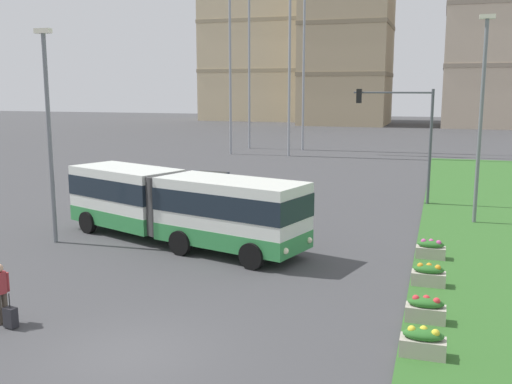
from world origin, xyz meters
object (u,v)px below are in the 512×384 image
at_px(flower_planter_1, 426,309).
at_px(streetlight_median, 481,113).
at_px(articulated_bus, 179,205).
at_px(apartment_tower_west, 257,1).
at_px(traffic_light_far_right, 405,126).
at_px(car_white_van, 208,187).
at_px(pedestrian_crossing, 0,289).
at_px(flower_planter_2, 429,275).
at_px(flower_planter_3, 431,249).
at_px(streetlight_left, 49,128).
at_px(apartment_tower_centre, 499,9).
at_px(rolling_suitcase, 11,317).
at_px(flower_planter_0, 423,342).
at_px(apartment_tower_westcentre, 349,3).

xyz_separation_m(flower_planter_1, streetlight_median, (1.90, 13.60, 4.97)).
xyz_separation_m(articulated_bus, apartment_tower_west, (-26.65, 95.88, 22.36)).
bearing_deg(traffic_light_far_right, articulated_bus, -125.75).
xyz_separation_m(car_white_van, pedestrian_crossing, (1.63, -19.26, 0.25)).
relative_size(flower_planter_2, flower_planter_3, 1.00).
bearing_deg(apartment_tower_west, pedestrian_crossing, -76.35).
bearing_deg(flower_planter_2, flower_planter_1, -90.00).
relative_size(streetlight_left, apartment_tower_centre, 0.23).
distance_m(flower_planter_1, streetlight_left, 16.69).
xyz_separation_m(car_white_van, streetlight_median, (14.89, -2.09, 4.64)).
bearing_deg(pedestrian_crossing, flower_planter_3, 41.65).
distance_m(pedestrian_crossing, rolling_suitcase, 0.85).
bearing_deg(car_white_van, streetlight_left, -102.33).
height_order(flower_planter_0, flower_planter_2, same).
distance_m(car_white_van, streetlight_median, 15.74).
xyz_separation_m(flower_planter_0, traffic_light_far_right, (-1.80, 20.00, 4.04)).
bearing_deg(apartment_tower_westcentre, streetlight_median, -76.61).
distance_m(flower_planter_2, apartment_tower_west, 107.88).
distance_m(flower_planter_2, streetlight_left, 16.14).
distance_m(articulated_bus, flower_planter_0, 13.21).
bearing_deg(pedestrian_crossing, streetlight_median, 52.31).
bearing_deg(flower_planter_3, flower_planter_0, -90.00).
bearing_deg(flower_planter_2, apartment_tower_west, 110.55).
height_order(streetlight_left, apartment_tower_centre, apartment_tower_centre).
relative_size(articulated_bus, rolling_suitcase, 12.32).
xyz_separation_m(flower_planter_3, apartment_tower_west, (-36.95, 95.25, 23.59)).
relative_size(car_white_van, streetlight_left, 0.50).
bearing_deg(streetlight_median, rolling_suitcase, -126.42).
distance_m(rolling_suitcase, flower_planter_1, 11.54).
bearing_deg(rolling_suitcase, streetlight_median, 53.58).
bearing_deg(pedestrian_crossing, car_white_van, 94.85).
bearing_deg(apartment_tower_west, streetlight_median, -66.22).
bearing_deg(articulated_bus, flower_planter_3, 3.49).
distance_m(articulated_bus, pedestrian_crossing, 9.56).
relative_size(flower_planter_1, streetlight_median, 0.11).
xyz_separation_m(streetlight_median, apartment_tower_centre, (6.23, 78.45, 14.11)).
bearing_deg(articulated_bus, flower_planter_1, -29.83).
xyz_separation_m(flower_planter_2, flower_planter_3, (0.00, 3.31, 0.00)).
bearing_deg(pedestrian_crossing, streetlight_left, 117.08).
relative_size(flower_planter_0, streetlight_left, 0.12).
height_order(articulated_bus, streetlight_median, streetlight_median).
relative_size(pedestrian_crossing, apartment_tower_westcentre, 0.04).
relative_size(articulated_bus, apartment_tower_west, 0.25).
distance_m(car_white_van, streetlight_left, 12.24).
bearing_deg(pedestrian_crossing, flower_planter_0, 6.53).
height_order(pedestrian_crossing, rolling_suitcase, pedestrian_crossing).
bearing_deg(flower_planter_2, car_white_van, 136.19).
relative_size(pedestrian_crossing, apartment_tower_centre, 0.04).
bearing_deg(flower_planter_0, traffic_light_far_right, 95.13).
distance_m(streetlight_median, apartment_tower_west, 98.16).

